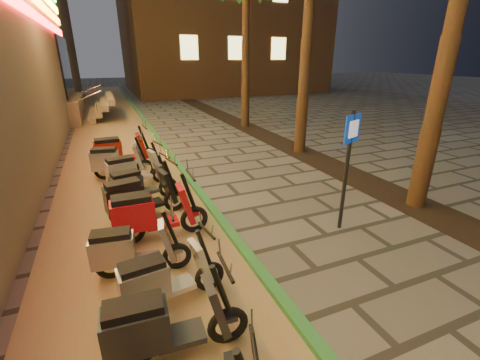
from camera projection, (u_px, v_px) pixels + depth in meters
name	position (u px, v px, depth m)	size (l,w,h in m)	color
ground	(352.00, 303.00, 4.52)	(120.00, 120.00, 0.00)	#474442
parking_strip	(117.00, 149.00, 12.20)	(3.40, 60.00, 0.01)	#8C7251
green_curb	(162.00, 143.00, 12.80)	(0.18, 60.00, 0.10)	#2A7138
planting_strip	(334.00, 167.00, 10.13)	(1.20, 40.00, 0.02)	black
pedestrian_sign	(349.00, 155.00, 6.00)	(0.50, 0.22, 2.37)	black
scooter_4	(160.00, 326.00, 3.50)	(1.63, 0.57, 1.14)	black
scooter_5	(161.00, 279.00, 4.30)	(1.50, 0.59, 1.05)	black
scooter_6	(129.00, 250.00, 4.94)	(1.52, 0.61, 1.06)	black
scooter_7	(149.00, 214.00, 5.90)	(1.77, 0.62, 1.26)	black
scooter_8	(137.00, 197.00, 6.65)	(1.74, 0.78, 1.22)	black
scooter_9	(137.00, 185.00, 7.41)	(1.58, 0.79, 1.12)	black
scooter_10	(131.00, 171.00, 8.29)	(1.67, 0.79, 1.18)	black
scooter_11	(115.00, 161.00, 9.01)	(1.70, 0.76, 1.19)	black
scooter_12	(118.00, 151.00, 9.79)	(1.85, 0.65, 1.30)	black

